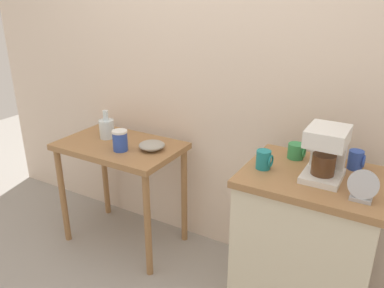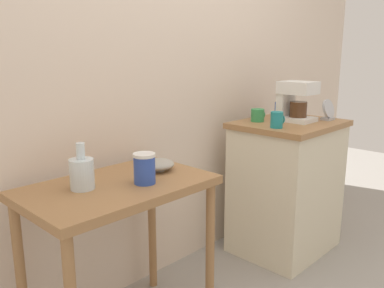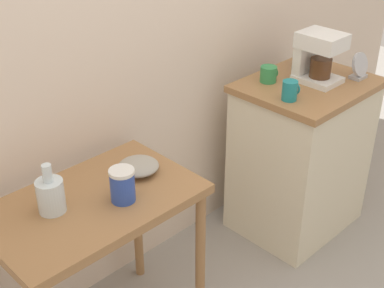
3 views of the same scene
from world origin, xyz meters
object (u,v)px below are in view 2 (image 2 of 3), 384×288
object	(u,v)px
mug_dark_teal	(277,120)
canister_enamel	(145,168)
bowl_stoneware	(157,164)
glass_carafe_vase	(82,173)
mug_tall_green	(258,115)
table_clock	(328,111)
coffee_maker	(294,100)
mug_blue	(280,109)

from	to	relation	value
mug_dark_teal	canister_enamel	bearing A→B (deg)	177.33
bowl_stoneware	glass_carafe_vase	bearing A→B (deg)	176.97
bowl_stoneware	canister_enamel	bearing A→B (deg)	-146.52
bowl_stoneware	mug_tall_green	size ratio (longest dim) A/B	1.84
bowl_stoneware	mug_dark_teal	size ratio (longest dim) A/B	1.75
glass_carafe_vase	table_clock	world-z (taller)	table_clock
glass_carafe_vase	mug_dark_teal	world-z (taller)	mug_dark_teal
mug_tall_green	table_clock	bearing A→B (deg)	-39.05
coffee_maker	glass_carafe_vase	bearing A→B (deg)	175.29
mug_blue	table_clock	size ratio (longest dim) A/B	0.70
mug_blue	table_clock	world-z (taller)	table_clock
canister_enamel	mug_blue	world-z (taller)	mug_blue
mug_tall_green	mug_blue	xyz separation A→B (m)	(0.30, 0.02, 0.01)
glass_carafe_vase	table_clock	size ratio (longest dim) A/B	1.44
glass_carafe_vase	mug_blue	size ratio (longest dim) A/B	2.05
mug_tall_green	canister_enamel	bearing A→B (deg)	-171.35
mug_blue	table_clock	xyz separation A→B (m)	(0.07, -0.32, 0.01)
bowl_stoneware	mug_dark_teal	world-z (taller)	mug_dark_teal
mug_dark_teal	bowl_stoneware	bearing A→B (deg)	169.09
bowl_stoneware	table_clock	distance (m)	1.33
glass_carafe_vase	mug_blue	distance (m)	1.63
canister_enamel	mug_tall_green	xyz separation A→B (m)	(1.09, 0.17, 0.10)
table_clock	mug_dark_teal	bearing A→B (deg)	169.15
mug_tall_green	glass_carafe_vase	bearing A→B (deg)	-178.56
canister_enamel	coffee_maker	size ratio (longest dim) A/B	0.53
glass_carafe_vase	canister_enamel	distance (m)	0.27
canister_enamel	mug_blue	distance (m)	1.41
mug_tall_green	mug_blue	size ratio (longest dim) A/B	0.94
glass_carafe_vase	mug_tall_green	xyz separation A→B (m)	(1.32, 0.03, 0.09)
bowl_stoneware	table_clock	size ratio (longest dim) A/B	1.22
canister_enamel	mug_tall_green	distance (m)	1.11
bowl_stoneware	coffee_maker	distance (m)	1.13
glass_carafe_vase	mug_blue	world-z (taller)	mug_blue
mug_dark_teal	table_clock	bearing A→B (deg)	-10.85
glass_carafe_vase	mug_tall_green	world-z (taller)	mug_tall_green
mug_tall_green	mug_dark_teal	bearing A→B (deg)	-116.25
glass_carafe_vase	mug_dark_teal	bearing A→B (deg)	-8.35
coffee_maker	mug_blue	size ratio (longest dim) A/B	2.65
mug_tall_green	table_clock	distance (m)	0.48
mug_tall_green	mug_blue	world-z (taller)	mug_blue
bowl_stoneware	mug_dark_teal	xyz separation A→B (m)	(0.82, -0.16, 0.14)
mug_tall_green	table_clock	world-z (taller)	table_clock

